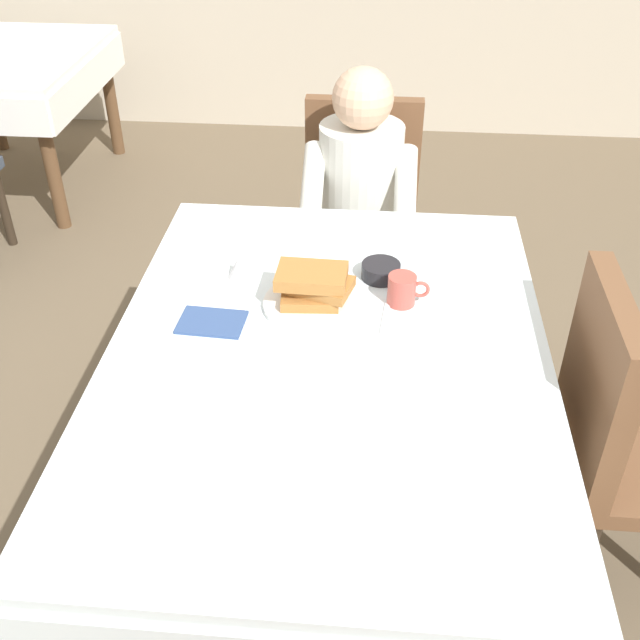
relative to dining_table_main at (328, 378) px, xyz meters
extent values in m
plane|color=brown|center=(0.00, 0.00, -0.65)|extent=(14.00, 14.00, 0.00)
cube|color=silver|center=(0.00, 0.00, 0.07)|extent=(1.10, 1.50, 0.04)
cube|color=silver|center=(0.00, 0.76, -0.04)|extent=(1.10, 0.01, 0.18)
cube|color=silver|center=(-0.56, 0.00, -0.04)|extent=(0.01, 1.50, 0.18)
cube|color=silver|center=(0.56, 0.00, -0.04)|extent=(0.01, 1.50, 0.18)
cylinder|color=brown|center=(-0.47, 0.67, -0.30)|extent=(0.07, 0.07, 0.70)
cylinder|color=brown|center=(0.47, 0.67, -0.30)|extent=(0.07, 0.07, 0.70)
cube|color=brown|center=(0.04, 1.07, -0.23)|extent=(0.44, 0.44, 0.05)
cube|color=brown|center=(0.04, 1.27, 0.04)|extent=(0.44, 0.06, 0.48)
cylinder|color=#2D2319|center=(0.22, 0.89, -0.45)|extent=(0.04, 0.04, 0.40)
cylinder|color=#2D2319|center=(-0.14, 0.89, -0.45)|extent=(0.04, 0.04, 0.40)
cylinder|color=#2D2319|center=(0.22, 1.25, -0.45)|extent=(0.04, 0.04, 0.40)
cylinder|color=#2D2319|center=(-0.14, 1.25, -0.45)|extent=(0.04, 0.04, 0.40)
cylinder|color=silver|center=(0.04, 1.05, 0.03)|extent=(0.30, 0.30, 0.46)
sphere|color=#D8AD8C|center=(0.04, 1.03, 0.36)|extent=(0.21, 0.21, 0.21)
cylinder|color=silver|center=(0.20, 0.91, 0.10)|extent=(0.08, 0.29, 0.23)
cylinder|color=silver|center=(-0.12, 0.91, 0.10)|extent=(0.08, 0.29, 0.23)
cylinder|color=#383D51|center=(0.12, 0.87, -0.43)|extent=(0.10, 0.10, 0.45)
cylinder|color=#383D51|center=(-0.04, 0.87, -0.43)|extent=(0.10, 0.10, 0.45)
cube|color=brown|center=(0.67, 0.00, 0.04)|extent=(0.06, 0.44, 0.48)
cylinder|color=#2D2319|center=(0.69, 0.18, -0.45)|extent=(0.04, 0.04, 0.40)
cylinder|color=#2D2319|center=(0.69, -0.18, -0.45)|extent=(0.04, 0.04, 0.40)
cylinder|color=white|center=(-0.05, 0.19, 0.10)|extent=(0.28, 0.28, 0.02)
cube|color=#A36B33|center=(-0.06, 0.19, 0.12)|extent=(0.16, 0.12, 0.03)
cube|color=#A36B33|center=(-0.03, 0.20, 0.15)|extent=(0.18, 0.15, 0.03)
cube|color=#A36B33|center=(-0.06, 0.20, 0.18)|extent=(0.19, 0.13, 0.03)
cylinder|color=#B24C42|center=(0.18, 0.22, 0.13)|extent=(0.08, 0.08, 0.08)
torus|color=#B24C42|center=(0.23, 0.22, 0.14)|extent=(0.05, 0.01, 0.05)
cylinder|color=black|center=(0.12, 0.35, 0.11)|extent=(0.11, 0.11, 0.04)
cone|color=silver|center=(-0.27, 0.32, 0.13)|extent=(0.08, 0.08, 0.07)
cube|color=silver|center=(-0.24, 0.17, 0.09)|extent=(0.03, 0.18, 0.00)
cube|color=silver|center=(0.14, 0.17, 0.09)|extent=(0.03, 0.20, 0.00)
cube|color=silver|center=(-0.03, -0.17, 0.09)|extent=(0.15, 0.05, 0.00)
cube|color=#334C7F|center=(-0.31, 0.09, 0.09)|extent=(0.18, 0.13, 0.01)
cube|color=white|center=(-1.88, 2.33, 0.07)|extent=(0.90, 1.10, 0.04)
cube|color=white|center=(-1.88, 2.89, -0.04)|extent=(0.90, 0.01, 0.18)
cube|color=white|center=(-1.42, 2.33, -0.04)|extent=(0.01, 1.10, 0.18)
cylinder|color=brown|center=(-1.51, 1.86, -0.30)|extent=(0.07, 0.07, 0.70)
cylinder|color=brown|center=(-1.51, 2.80, -0.30)|extent=(0.07, 0.07, 0.70)
cylinder|color=#2D2319|center=(-1.70, 1.66, -0.45)|extent=(0.04, 0.04, 0.40)
camera|label=1|loc=(0.11, -1.49, 1.26)|focal=42.83mm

